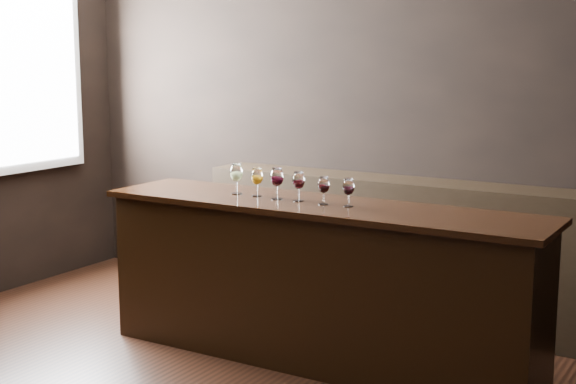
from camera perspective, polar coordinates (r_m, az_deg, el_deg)
The scene contains 10 objects.
room_shell at distance 4.43m, azimuth -10.62°, elevation 8.61°, with size 5.02×4.52×2.81m.
bar_counter at distance 4.98m, azimuth 2.14°, elevation -6.66°, with size 2.74×0.59×0.96m, color black.
bar_top at distance 4.86m, azimuth 2.18°, elevation -1.01°, with size 2.84×0.66×0.04m, color black.
back_bar_shelf at distance 5.88m, azimuth 6.99°, elevation -3.92°, with size 2.82×0.40×1.01m, color black.
glass_white at distance 5.18m, azimuth -3.68°, elevation 1.34°, with size 0.09×0.09×0.20m.
glass_amber at distance 5.09m, azimuth -2.22°, elevation 1.09°, with size 0.08×0.08×0.18m.
glass_red_a at distance 4.98m, azimuth -0.79°, elevation 1.02°, with size 0.08×0.08×0.20m.
glass_red_b at distance 4.91m, azimuth 0.76°, elevation 0.79°, with size 0.08×0.08×0.18m.
glass_red_c at distance 4.81m, azimuth 2.56°, elevation 0.46°, with size 0.07×0.07×0.17m.
glass_red_d at distance 4.75m, azimuth 4.32°, elevation 0.32°, with size 0.07×0.07×0.17m.
Camera 1 is at (2.71, -3.19, 1.88)m, focal length 50.00 mm.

